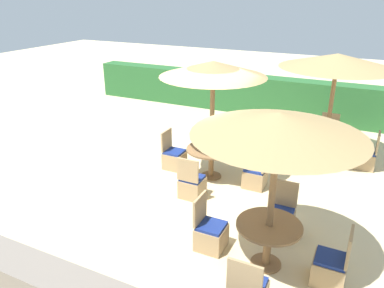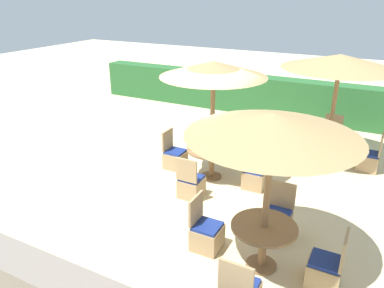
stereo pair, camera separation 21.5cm
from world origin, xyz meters
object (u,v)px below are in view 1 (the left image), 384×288
(parasol_center, at_px, (213,70))
(patio_chair_back_right_north, at_px, (327,139))
(round_table_center, at_px, (211,154))
(patio_chair_center_east, at_px, (256,176))
(patio_chair_front_right_west, at_px, (210,234))
(patio_chair_back_right_east, at_px, (366,158))
(parasol_back_right, at_px, (337,61))
(patio_chair_front_right_north, at_px, (280,219))
(parasol_front_right, at_px, (279,125))
(round_table_front_right, at_px, (268,234))
(patio_chair_center_west, at_px, (174,158))
(patio_chair_center_south, at_px, (192,185))
(patio_chair_front_right_east, at_px, (330,268))
(round_table_back_right, at_px, (326,140))

(parasol_center, relative_size, patio_chair_back_right_north, 2.85)
(round_table_center, height_order, patio_chair_back_right_north, patio_chair_back_right_north)
(patio_chair_center_east, distance_m, patio_chair_front_right_west, 2.36)
(round_table_center, xyz_separation_m, patio_chair_front_right_west, (1.00, -2.37, -0.30))
(patio_chair_front_right_west, bearing_deg, patio_chair_back_right_east, 153.96)
(parasol_back_right, relative_size, patio_chair_front_right_north, 2.87)
(round_table_center, distance_m, patio_chair_back_right_east, 3.79)
(parasol_front_right, bearing_deg, patio_chair_front_right_west, 179.70)
(parasol_front_right, relative_size, patio_chair_front_right_west, 2.69)
(patio_chair_back_right_north, xyz_separation_m, round_table_front_right, (-0.20, -5.34, 0.31))
(parasol_front_right, bearing_deg, patio_chair_center_west, 140.69)
(parasol_back_right, xyz_separation_m, patio_chair_back_right_north, (-0.05, 0.90, -2.23))
(patio_chair_center_south, relative_size, patio_chair_front_right_east, 1.00)
(patio_chair_center_west, bearing_deg, patio_chair_front_right_west, 39.57)
(round_table_center, relative_size, patio_chair_center_east, 1.21)
(round_table_center, distance_m, patio_chair_center_south, 1.05)
(parasol_front_right, relative_size, round_table_front_right, 2.50)
(patio_chair_center_west, xyz_separation_m, patio_chair_back_right_east, (4.16, 2.02, 0.00))
(parasol_front_right, distance_m, patio_chair_front_right_west, 2.27)
(patio_chair_front_right_west, bearing_deg, patio_chair_front_right_east, 90.41)
(patio_chair_center_east, relative_size, parasol_front_right, 0.37)
(parasol_center, relative_size, parasol_back_right, 1.00)
(round_table_back_right, bearing_deg, parasol_center, -136.93)
(parasol_front_right, bearing_deg, round_table_back_right, 86.85)
(round_table_front_right, relative_size, patio_chair_front_right_west, 1.07)
(round_table_center, distance_m, patio_chair_center_east, 1.11)
(patio_chair_center_south, relative_size, patio_chair_back_right_east, 1.00)
(patio_chair_front_right_west, bearing_deg, round_table_front_right, 89.70)
(patio_chair_front_right_west, bearing_deg, patio_chair_front_right_north, 134.71)
(round_table_center, xyz_separation_m, patio_chair_front_right_east, (2.90, -2.36, -0.30))
(round_table_center, height_order, round_table_front_right, round_table_front_right)
(round_table_front_right, bearing_deg, round_table_back_right, 86.85)
(patio_chair_center_east, height_order, patio_chair_front_right_east, same)
(patio_chair_center_south, distance_m, parasol_front_right, 3.16)
(round_table_center, bearing_deg, patio_chair_center_south, -89.94)
(patio_chair_front_right_north, height_order, patio_chair_front_right_west, same)
(patio_chair_center_east, relative_size, patio_chair_front_right_east, 1.00)
(patio_chair_front_right_west, bearing_deg, patio_chair_back_right_north, 167.78)
(parasol_back_right, bearing_deg, patio_chair_front_right_east, -81.08)
(patio_chair_center_south, height_order, patio_chair_back_right_east, same)
(patio_chair_back_right_east, relative_size, patio_chair_front_right_west, 1.00)
(patio_chair_center_west, distance_m, patio_chair_center_south, 1.44)
(parasol_center, xyz_separation_m, round_table_back_right, (2.20, 2.06, -1.91))
(patio_chair_center_east, bearing_deg, round_table_center, 89.32)
(patio_chair_back_right_east, xyz_separation_m, parasol_front_right, (-1.21, -4.43, 2.06))
(patio_chair_center_south, distance_m, parasol_back_right, 4.38)
(patio_chair_back_right_east, distance_m, patio_chair_front_right_west, 4.93)
(parasol_back_right, xyz_separation_m, round_table_back_right, (0.00, 0.00, -1.93))
(patio_chair_center_south, height_order, patio_chair_front_right_east, same)
(patio_chair_front_right_west, bearing_deg, parasol_front_right, 89.70)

